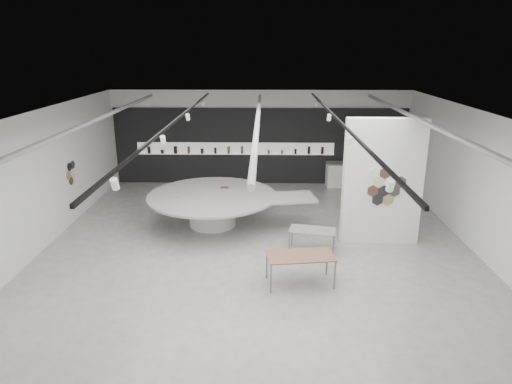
{
  "coord_description": "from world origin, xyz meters",
  "views": [
    {
      "loc": [
        0.18,
        -11.32,
        5.43
      ],
      "look_at": [
        -0.06,
        1.2,
        1.43
      ],
      "focal_mm": 32.0,
      "sensor_mm": 36.0,
      "label": 1
    }
  ],
  "objects_px": {
    "sample_table_wood": "(300,257)",
    "sample_table_stone": "(312,231)",
    "kitchen_counter": "(347,174)",
    "partition_column": "(383,182)",
    "display_island": "(215,205)"
  },
  "relations": [
    {
      "from": "sample_table_stone",
      "to": "kitchen_counter",
      "type": "height_order",
      "value": "kitchen_counter"
    },
    {
      "from": "partition_column",
      "to": "kitchen_counter",
      "type": "xyz_separation_m",
      "value": [
        0.04,
        5.55,
        -1.31
      ]
    },
    {
      "from": "sample_table_wood",
      "to": "sample_table_stone",
      "type": "xyz_separation_m",
      "value": [
        0.47,
        1.81,
        -0.1
      ]
    },
    {
      "from": "display_island",
      "to": "kitchen_counter",
      "type": "distance_m",
      "value": 6.57
    },
    {
      "from": "display_island",
      "to": "sample_table_wood",
      "type": "xyz_separation_m",
      "value": [
        2.41,
        -3.71,
        0.02
      ]
    },
    {
      "from": "partition_column",
      "to": "sample_table_stone",
      "type": "xyz_separation_m",
      "value": [
        -1.99,
        -0.72,
        -1.21
      ]
    },
    {
      "from": "partition_column",
      "to": "display_island",
      "type": "relative_size",
      "value": 0.64
    },
    {
      "from": "partition_column",
      "to": "display_island",
      "type": "distance_m",
      "value": 5.13
    },
    {
      "from": "display_island",
      "to": "sample_table_wood",
      "type": "relative_size",
      "value": 3.35
    },
    {
      "from": "partition_column",
      "to": "sample_table_wood",
      "type": "height_order",
      "value": "partition_column"
    },
    {
      "from": "kitchen_counter",
      "to": "partition_column",
      "type": "bearing_deg",
      "value": -92.02
    },
    {
      "from": "sample_table_stone",
      "to": "kitchen_counter",
      "type": "bearing_deg",
      "value": 72.03
    },
    {
      "from": "partition_column",
      "to": "kitchen_counter",
      "type": "distance_m",
      "value": 5.7
    },
    {
      "from": "sample_table_stone",
      "to": "kitchen_counter",
      "type": "distance_m",
      "value": 6.59
    },
    {
      "from": "display_island",
      "to": "sample_table_stone",
      "type": "relative_size",
      "value": 4.13
    }
  ]
}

